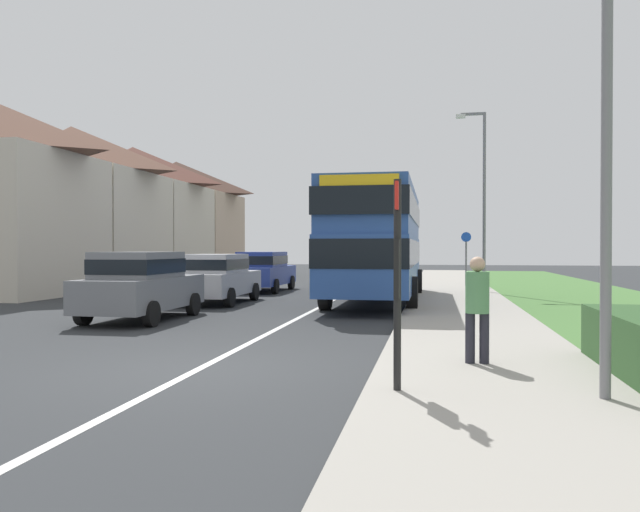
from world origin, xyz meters
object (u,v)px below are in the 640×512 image
object	(u,v)px
bus_stop_sign	(397,270)
double_decker_bus	(377,238)
parked_car_silver	(215,276)
pedestrian_at_stop	(477,304)
street_lamp_near	(596,63)
parked_car_blue	(263,270)
cycle_route_sign	(466,257)
street_lamp_mid	(481,190)
parked_car_grey	(141,283)

from	to	relation	value
bus_stop_sign	double_decker_bus	bearing A→B (deg)	96.21
double_decker_bus	bus_stop_sign	distance (m)	13.26
parked_car_silver	pedestrian_at_stop	size ratio (longest dim) A/B	2.51
pedestrian_at_stop	street_lamp_near	xyz separation A→B (m)	(1.14, -1.91, 2.87)
street_lamp_near	parked_car_blue	bearing A→B (deg)	116.52
parked_car_blue	cycle_route_sign	distance (m)	9.14
parked_car_blue	street_lamp_mid	distance (m)	9.34
street_lamp_near	bus_stop_sign	bearing A→B (deg)	180.00
street_lamp_mid	parked_car_blue	bearing A→B (deg)	179.12
pedestrian_at_stop	street_lamp_near	world-z (taller)	street_lamp_near
parked_car_blue	parked_car_silver	bearing A→B (deg)	-90.08
pedestrian_at_stop	bus_stop_sign	world-z (taller)	bus_stop_sign
parked_car_blue	street_lamp_mid	world-z (taller)	street_lamp_mid
parked_car_blue	pedestrian_at_stop	world-z (taller)	pedestrian_at_stop
parked_car_grey	parked_car_blue	xyz separation A→B (m)	(0.17, 10.58, -0.02)
parked_car_grey	street_lamp_near	size ratio (longest dim) A/B	0.61
parked_car_silver	bus_stop_sign	distance (m)	13.55
parked_car_grey	parked_car_silver	distance (m)	4.87
double_decker_bus	bus_stop_sign	bearing A→B (deg)	-83.79
pedestrian_at_stop	street_lamp_mid	size ratio (longest dim) A/B	0.24
pedestrian_at_stop	street_lamp_mid	world-z (taller)	street_lamp_mid
pedestrian_at_stop	street_lamp_mid	bearing A→B (deg)	85.68
pedestrian_at_stop	cycle_route_sign	size ratio (longest dim) A/B	0.66
parked_car_grey	street_lamp_near	bearing A→B (deg)	-37.96
parked_car_silver	pedestrian_at_stop	xyz separation A→B (m)	(7.62, -9.92, 0.09)
parked_car_grey	pedestrian_at_stop	world-z (taller)	parked_car_grey
bus_stop_sign	street_lamp_mid	world-z (taller)	street_lamp_mid
double_decker_bus	parked_car_grey	bearing A→B (deg)	-130.59
pedestrian_at_stop	parked_car_silver	bearing A→B (deg)	127.52
double_decker_bus	pedestrian_at_stop	size ratio (longest dim) A/B	6.16
parked_car_blue	parked_car_grey	bearing A→B (deg)	-90.95
parked_car_blue	bus_stop_sign	bearing A→B (deg)	-69.47
parked_car_blue	street_lamp_mid	size ratio (longest dim) A/B	0.64
double_decker_bus	parked_car_blue	xyz separation A→B (m)	(-5.14, 4.38, -1.23)
pedestrian_at_stop	street_lamp_near	distance (m)	3.63
double_decker_bus	street_lamp_mid	distance (m)	5.92
double_decker_bus	bus_stop_sign	world-z (taller)	double_decker_bus
parked_car_grey	street_lamp_mid	distance (m)	14.11
pedestrian_at_stop	parked_car_blue	bearing A→B (deg)	115.96
street_lamp_near	double_decker_bus	bearing A→B (deg)	105.36
pedestrian_at_stop	bus_stop_sign	xyz separation A→B (m)	(-1.04, -1.91, 0.56)
pedestrian_at_stop	street_lamp_near	size ratio (longest dim) A/B	0.25
pedestrian_at_stop	street_lamp_mid	xyz separation A→B (m)	(1.17, 15.50, 3.09)
parked_car_silver	street_lamp_mid	world-z (taller)	street_lamp_mid
parked_car_grey	parked_car_blue	bearing A→B (deg)	89.05
parked_car_silver	cycle_route_sign	distance (m)	12.54
double_decker_bus	cycle_route_sign	bearing A→B (deg)	67.76
double_decker_bus	street_lamp_near	bearing A→B (deg)	-74.64
cycle_route_sign	parked_car_silver	bearing A→B (deg)	-132.10
parked_car_grey	parked_car_silver	world-z (taller)	parked_car_grey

